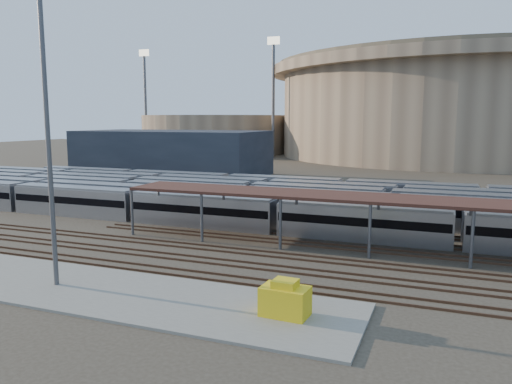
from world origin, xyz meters
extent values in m
plane|color=#383026|center=(0.00, 0.00, 0.00)|extent=(420.00, 420.00, 0.00)
cube|color=gray|center=(-5.00, -15.00, 0.10)|extent=(50.00, 9.00, 0.20)
cube|color=#ACABB0|center=(6.55, 8.00, 1.80)|extent=(112.00, 2.90, 3.60)
cube|color=#ACABB0|center=(6.45, 12.20, 1.80)|extent=(112.00, 2.90, 3.60)
cube|color=#ACABB0|center=(-0.54, 16.40, 1.80)|extent=(112.00, 2.90, 3.60)
cube|color=#ACABB0|center=(-1.78, 20.60, 1.80)|extent=(112.00, 2.90, 3.60)
cube|color=#ACABB0|center=(-0.64, 24.80, 1.80)|extent=(112.00, 2.90, 3.60)
cube|color=#ACABB0|center=(9.71, 29.00, 1.80)|extent=(112.00, 2.90, 3.60)
cylinder|color=#525357|center=(-8.00, 1.30, 2.50)|extent=(0.30, 0.30, 5.00)
cylinder|color=#525357|center=(-8.00, 6.70, 2.50)|extent=(0.30, 0.30, 5.00)
cylinder|color=#525357|center=(0.57, 1.30, 2.50)|extent=(0.30, 0.30, 5.00)
cylinder|color=#525357|center=(0.57, 6.70, 2.50)|extent=(0.30, 0.30, 5.00)
cylinder|color=#525357|center=(9.14, 1.30, 2.50)|extent=(0.30, 0.30, 5.00)
cylinder|color=#525357|center=(9.14, 6.70, 2.50)|extent=(0.30, 0.30, 5.00)
cylinder|color=#525357|center=(17.71, 1.30, 2.50)|extent=(0.30, 0.30, 5.00)
cylinder|color=#525357|center=(17.71, 6.70, 2.50)|extent=(0.30, 0.30, 5.00)
cylinder|color=#525357|center=(26.29, 1.30, 2.50)|extent=(0.30, 0.30, 5.00)
cylinder|color=#525357|center=(26.29, 6.70, 2.50)|extent=(0.30, 0.30, 5.00)
cube|color=#3C2018|center=(22.00, 4.00, 5.15)|extent=(60.00, 6.00, 0.30)
cube|color=#4C3323|center=(0.00, -1.75, 0.09)|extent=(170.00, 0.12, 0.18)
cube|color=#4C3323|center=(0.00, -0.25, 0.09)|extent=(170.00, 0.12, 0.18)
cube|color=#4C3323|center=(0.00, -5.75, 0.09)|extent=(170.00, 0.12, 0.18)
cube|color=#4C3323|center=(0.00, -4.25, 0.09)|extent=(170.00, 0.12, 0.18)
cube|color=#4C3323|center=(0.00, -9.75, 0.09)|extent=(170.00, 0.12, 0.18)
cube|color=#4C3323|center=(0.00, -8.25, 0.09)|extent=(170.00, 0.12, 0.18)
cylinder|color=gray|center=(25.00, 140.00, 14.00)|extent=(116.00, 116.00, 28.00)
cylinder|color=gray|center=(25.00, 140.00, 29.50)|extent=(124.00, 124.00, 3.00)
cylinder|color=brown|center=(25.00, 140.00, 31.75)|extent=(120.00, 120.00, 1.50)
cylinder|color=gray|center=(-60.00, 130.00, 7.00)|extent=(56.00, 56.00, 14.00)
cube|color=#1E232D|center=(-35.00, 55.00, 5.00)|extent=(42.00, 20.00, 10.00)
cylinder|color=#525357|center=(-30.00, 110.00, 18.00)|extent=(1.00, 1.00, 36.00)
cube|color=#FFF2CC|center=(-30.00, 110.00, 37.20)|extent=(4.00, 0.60, 2.40)
cylinder|color=#525357|center=(-85.00, 120.00, 18.00)|extent=(1.00, 1.00, 36.00)
cube|color=#FFF2CC|center=(-85.00, 120.00, 37.20)|extent=(4.00, 0.60, 2.40)
cylinder|color=#525357|center=(-10.00, 160.00, 18.00)|extent=(1.00, 1.00, 36.00)
cube|color=#FFF2CC|center=(-10.00, 160.00, 37.20)|extent=(4.00, 0.60, 2.40)
cylinder|color=#525357|center=(-3.16, -15.32, 10.95)|extent=(0.36, 0.36, 21.50)
cube|color=yellow|center=(14.88, -14.76, 1.14)|extent=(3.11, 2.05, 1.88)
camera|label=1|loc=(24.24, -43.73, 12.64)|focal=35.00mm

